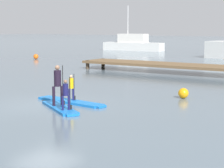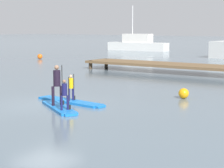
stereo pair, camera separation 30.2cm
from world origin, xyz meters
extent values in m
plane|color=slate|center=(0.00, 0.00, 0.00)|extent=(240.00, 240.00, 0.00)
cube|color=blue|center=(0.58, 0.92, 0.05)|extent=(3.50, 1.04, 0.10)
cube|color=blue|center=(2.34, 0.72, 0.05)|extent=(0.29, 0.48, 0.09)
cylinder|color=#19194C|center=(0.68, 1.03, 0.37)|extent=(0.08, 0.08, 0.53)
cylinder|color=#19194C|center=(0.65, 0.80, 0.37)|extent=(0.08, 0.08, 0.53)
cylinder|color=#F2B20C|center=(0.66, 0.91, 0.85)|extent=(0.22, 0.22, 0.44)
sphere|color=tan|center=(0.66, 0.91, 1.15)|extent=(0.13, 0.13, 0.13)
cylinder|color=black|center=(0.68, 1.08, 0.67)|extent=(0.03, 0.03, 1.14)
cube|color=black|center=(0.68, 1.08, 0.19)|extent=(0.05, 0.14, 0.18)
cube|color=blue|center=(1.11, -0.37, 0.05)|extent=(2.83, 2.12, 0.10)
cube|color=blue|center=(2.39, -1.18, 0.05)|extent=(0.45, 0.51, 0.09)
cylinder|color=black|center=(1.01, -0.11, 0.49)|extent=(0.12, 0.12, 0.78)
cylinder|color=black|center=(0.83, -0.40, 0.49)|extent=(0.12, 0.12, 0.78)
cylinder|color=black|center=(0.92, -0.25, 1.20)|extent=(0.40, 0.40, 0.65)
sphere|color=#8C664C|center=(0.92, -0.25, 1.64)|extent=(0.19, 0.19, 0.19)
cylinder|color=black|center=(1.03, -0.07, 0.91)|extent=(0.03, 0.03, 1.62)
cube|color=black|center=(1.03, -0.07, 0.19)|extent=(0.10, 0.13, 0.18)
cylinder|color=#19194C|center=(1.85, -0.70, 0.38)|extent=(0.08, 0.08, 0.56)
cylinder|color=#19194C|center=(1.73, -0.90, 0.38)|extent=(0.08, 0.08, 0.56)
cylinder|color=#19194C|center=(1.79, -0.80, 0.89)|extent=(0.28, 0.28, 0.46)
sphere|color=#8C664C|center=(1.79, -0.80, 1.20)|extent=(0.13, 0.13, 0.13)
cylinder|color=black|center=(1.88, -0.65, 0.73)|extent=(0.03, 0.03, 1.25)
cube|color=black|center=(1.88, -0.65, 0.19)|extent=(0.10, 0.13, 0.18)
cube|color=silver|center=(-17.35, 36.23, 0.55)|extent=(8.54, 2.46, 1.09)
cube|color=white|center=(-17.40, 36.23, 1.67)|extent=(4.03, 1.84, 1.16)
cylinder|color=silver|center=(-18.18, 36.18, 4.15)|extent=(0.12, 0.12, 3.79)
cube|color=brown|center=(-1.95, 14.08, 0.55)|extent=(11.91, 2.71, 0.18)
cylinder|color=#473828|center=(-7.60, 13.03, 0.32)|extent=(0.28, 0.28, 0.64)
cylinder|color=#473828|center=(-7.60, 15.14, 0.32)|extent=(0.28, 0.28, 0.64)
sphere|color=orange|center=(-17.74, 17.86, 0.26)|extent=(0.51, 0.51, 0.51)
sphere|color=orange|center=(4.19, 4.67, 0.24)|extent=(0.48, 0.48, 0.48)
camera|label=1|loc=(12.00, -12.92, 3.27)|focal=67.38mm
camera|label=2|loc=(12.25, -12.75, 3.27)|focal=67.38mm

